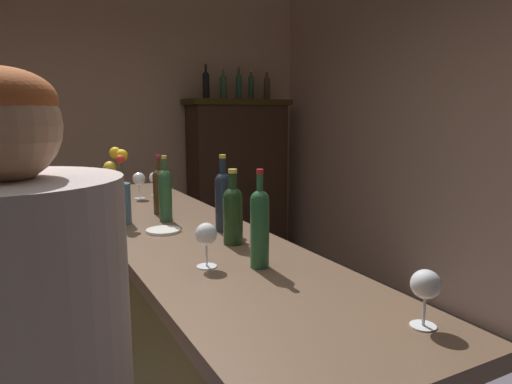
{
  "coord_description": "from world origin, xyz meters",
  "views": [
    {
      "loc": [
        -0.29,
        -1.75,
        1.57
      ],
      "look_at": [
        0.99,
        0.67,
        1.1
      ],
      "focal_mm": 32.22,
      "sensor_mm": 36.0,
      "label": 1
    }
  ],
  "objects_px": {
    "display_cabinet": "(238,176)",
    "wine_glass_spare": "(426,286)",
    "wine_bottle_pinot": "(223,198)",
    "display_bottle_right": "(267,87)",
    "wine_bottle_merlot": "(165,193)",
    "display_bottle_midleft": "(223,86)",
    "wine_glass_mid": "(155,179)",
    "wine_glass_rear": "(206,236)",
    "display_bottle_midright": "(251,86)",
    "wine_glass_front": "(139,180)",
    "flower_arrangement": "(118,195)",
    "display_bottle_left": "(206,84)",
    "cheese_plate": "(163,230)",
    "display_bottle_center": "(239,85)",
    "wine_bottle_malbec": "(233,212)",
    "bar_counter": "(181,332)",
    "wine_bottle_syrah": "(159,189)",
    "wine_bottle_riesling": "(260,225)"
  },
  "relations": [
    {
      "from": "wine_bottle_pinot",
      "to": "display_cabinet",
      "type": "bearing_deg",
      "value": 63.04
    },
    {
      "from": "wine_bottle_merlot",
      "to": "cheese_plate",
      "type": "bearing_deg",
      "value": -110.28
    },
    {
      "from": "wine_bottle_pinot",
      "to": "wine_bottle_merlot",
      "type": "relative_size",
      "value": 1.07
    },
    {
      "from": "wine_bottle_malbec",
      "to": "wine_glass_rear",
      "type": "relative_size",
      "value": 1.96
    },
    {
      "from": "wine_glass_front",
      "to": "display_bottle_midleft",
      "type": "relative_size",
      "value": 0.54
    },
    {
      "from": "wine_glass_mid",
      "to": "wine_glass_rear",
      "type": "relative_size",
      "value": 0.99
    },
    {
      "from": "display_cabinet",
      "to": "wine_glass_spare",
      "type": "xyz_separation_m",
      "value": [
        -1.31,
        -3.77,
        0.26
      ]
    },
    {
      "from": "wine_glass_front",
      "to": "wine_bottle_pinot",
      "type": "bearing_deg",
      "value": -82.12
    },
    {
      "from": "flower_arrangement",
      "to": "wine_glass_spare",
      "type": "bearing_deg",
      "value": -73.46
    },
    {
      "from": "wine_bottle_pinot",
      "to": "display_bottle_center",
      "type": "bearing_deg",
      "value": 62.72
    },
    {
      "from": "wine_bottle_riesling",
      "to": "display_bottle_left",
      "type": "bearing_deg",
      "value": 71.02
    },
    {
      "from": "wine_glass_rear",
      "to": "wine_glass_front",
      "type": "bearing_deg",
      "value": 85.22
    },
    {
      "from": "display_cabinet",
      "to": "wine_bottle_merlot",
      "type": "relative_size",
      "value": 5.36
    },
    {
      "from": "wine_glass_spare",
      "to": "display_bottle_left",
      "type": "relative_size",
      "value": 0.42
    },
    {
      "from": "wine_bottle_riesling",
      "to": "display_cabinet",
      "type": "bearing_deg",
      "value": 65.5
    },
    {
      "from": "flower_arrangement",
      "to": "bar_counter",
      "type": "bearing_deg",
      "value": -42.26
    },
    {
      "from": "wine_glass_rear",
      "to": "display_bottle_left",
      "type": "height_order",
      "value": "display_bottle_left"
    },
    {
      "from": "wine_bottle_malbec",
      "to": "display_bottle_midleft",
      "type": "bearing_deg",
      "value": 66.6
    },
    {
      "from": "wine_glass_front",
      "to": "display_bottle_right",
      "type": "relative_size",
      "value": 0.52
    },
    {
      "from": "wine_glass_front",
      "to": "bar_counter",
      "type": "bearing_deg",
      "value": -91.59
    },
    {
      "from": "display_bottle_left",
      "to": "display_bottle_center",
      "type": "distance_m",
      "value": 0.37
    },
    {
      "from": "bar_counter",
      "to": "wine_bottle_merlot",
      "type": "relative_size",
      "value": 8.91
    },
    {
      "from": "display_bottle_left",
      "to": "display_bottle_right",
      "type": "distance_m",
      "value": 0.72
    },
    {
      "from": "wine_glass_front",
      "to": "flower_arrangement",
      "type": "bearing_deg",
      "value": -112.12
    },
    {
      "from": "wine_bottle_syrah",
      "to": "display_bottle_center",
      "type": "height_order",
      "value": "display_bottle_center"
    },
    {
      "from": "display_cabinet",
      "to": "wine_bottle_merlot",
      "type": "height_order",
      "value": "display_cabinet"
    },
    {
      "from": "wine_glass_rear",
      "to": "display_bottle_midright",
      "type": "bearing_deg",
      "value": 60.15
    },
    {
      "from": "wine_bottle_malbec",
      "to": "wine_glass_front",
      "type": "relative_size",
      "value": 1.85
    },
    {
      "from": "display_bottle_left",
      "to": "cheese_plate",
      "type": "bearing_deg",
      "value": -115.93
    },
    {
      "from": "wine_bottle_pinot",
      "to": "wine_bottle_riesling",
      "type": "height_order",
      "value": "wine_bottle_pinot"
    },
    {
      "from": "display_bottle_right",
      "to": "wine_bottle_merlot",
      "type": "bearing_deg",
      "value": -128.61
    },
    {
      "from": "wine_glass_mid",
      "to": "display_bottle_midleft",
      "type": "xyz_separation_m",
      "value": [
        1.21,
        1.64,
        0.7
      ]
    },
    {
      "from": "wine_bottle_syrah",
      "to": "display_bottle_right",
      "type": "distance_m",
      "value": 2.96
    },
    {
      "from": "display_bottle_midright",
      "to": "display_cabinet",
      "type": "bearing_deg",
      "value": 180.0
    },
    {
      "from": "display_bottle_midleft",
      "to": "wine_glass_mid",
      "type": "bearing_deg",
      "value": -126.52
    },
    {
      "from": "wine_glass_front",
      "to": "wine_bottle_syrah",
      "type": "bearing_deg",
      "value": -91.64
    },
    {
      "from": "wine_bottle_pinot",
      "to": "wine_glass_front",
      "type": "relative_size",
      "value": 2.09
    },
    {
      "from": "display_cabinet",
      "to": "wine_bottle_pinot",
      "type": "relative_size",
      "value": 5.04
    },
    {
      "from": "display_bottle_midleft",
      "to": "display_bottle_midright",
      "type": "distance_m",
      "value": 0.33
    },
    {
      "from": "wine_bottle_riesling",
      "to": "flower_arrangement",
      "type": "distance_m",
      "value": 0.92
    },
    {
      "from": "display_bottle_center",
      "to": "display_bottle_midleft",
      "type": "bearing_deg",
      "value": 180.0
    },
    {
      "from": "wine_bottle_malbec",
      "to": "wine_bottle_merlot",
      "type": "bearing_deg",
      "value": 103.28
    },
    {
      "from": "cheese_plate",
      "to": "display_bottle_center",
      "type": "xyz_separation_m",
      "value": [
        1.62,
        2.57,
        0.82
      ]
    },
    {
      "from": "display_bottle_midright",
      "to": "display_bottle_right",
      "type": "xyz_separation_m",
      "value": [
        0.19,
        0.0,
        -0.0
      ]
    },
    {
      "from": "display_bottle_left",
      "to": "wine_glass_mid",
      "type": "bearing_deg",
      "value": -121.88
    },
    {
      "from": "wine_bottle_syrah",
      "to": "wine_glass_mid",
      "type": "xyz_separation_m",
      "value": [
        0.14,
        0.55,
        -0.02
      ]
    },
    {
      "from": "cheese_plate",
      "to": "display_bottle_left",
      "type": "relative_size",
      "value": 0.43
    },
    {
      "from": "wine_glass_mid",
      "to": "display_bottle_left",
      "type": "bearing_deg",
      "value": 58.12
    },
    {
      "from": "wine_bottle_riesling",
      "to": "wine_glass_front",
      "type": "distance_m",
      "value": 1.49
    },
    {
      "from": "display_bottle_center",
      "to": "display_bottle_midright",
      "type": "bearing_deg",
      "value": -0.0
    }
  ]
}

